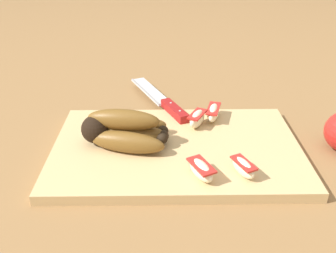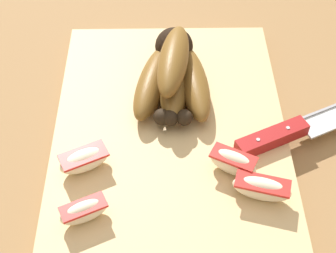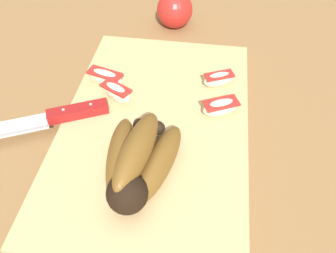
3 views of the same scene
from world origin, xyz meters
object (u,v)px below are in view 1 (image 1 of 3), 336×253
Objects in this scene: apple_wedge_near at (243,167)px; apple_wedge_far at (201,170)px; apple_wedge_extra at (213,112)px; apple_wedge_middle at (197,118)px; chefs_knife at (166,103)px; banana_bunch at (123,131)px.

apple_wedge_near is 0.07m from apple_wedge_far.
apple_wedge_middle is at bearing 38.55° from apple_wedge_extra.
apple_wedge_middle is 0.87× the size of apple_wedge_extra.
apple_wedge_near is at bearing 110.38° from apple_wedge_middle.
apple_wedge_middle reaches higher than chefs_knife.
banana_bunch reaches higher than apple_wedge_middle.
chefs_knife is at bearing -78.41° from apple_wedge_far.
banana_bunch is 2.50× the size of apple_wedge_far.
apple_wedge_middle reaches higher than apple_wedge_far.
banana_bunch is 2.81× the size of apple_wedge_near.
apple_wedge_far is (-0.14, 0.11, -0.01)m from banana_bunch.
apple_wedge_middle is (-0.07, 0.10, 0.01)m from chefs_knife.
apple_wedge_near is 0.83× the size of apple_wedge_extra.
chefs_knife is 0.29m from apple_wedge_far.
apple_wedge_far is at bearing 87.37° from apple_wedge_middle.
apple_wedge_near is 0.95× the size of apple_wedge_middle.
apple_wedge_middle reaches higher than apple_wedge_near.
banana_bunch is at bearing -26.19° from apple_wedge_near.
apple_wedge_middle reaches higher than apple_wedge_extra.
apple_wedge_near is at bearing -174.78° from apple_wedge_far.
apple_wedge_middle is 0.05m from apple_wedge_extra.
apple_wedge_far is (-0.06, 0.28, 0.01)m from chefs_knife.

